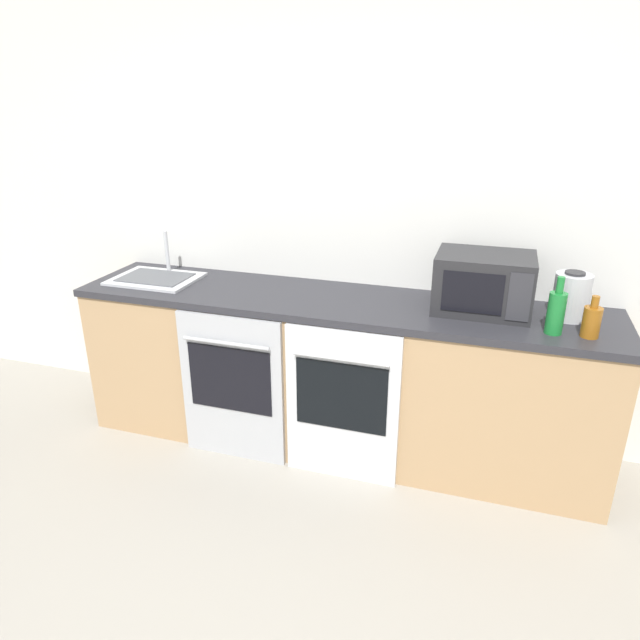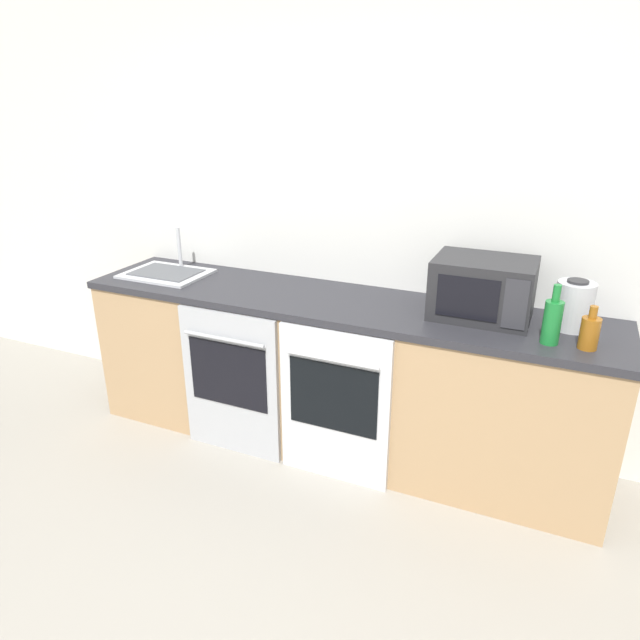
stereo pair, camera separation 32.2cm
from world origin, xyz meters
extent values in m
cube|color=silver|center=(0.00, 2.06, 1.30)|extent=(10.00, 0.06, 2.60)
cube|color=tan|center=(0.00, 1.72, 0.44)|extent=(2.97, 0.61, 0.88)
cube|color=#28282D|center=(0.00, 1.72, 0.90)|extent=(2.99, 0.64, 0.04)
cube|color=#A8AAAF|center=(-0.51, 1.40, 0.44)|extent=(0.61, 0.03, 0.87)
cube|color=black|center=(-0.51, 1.38, 0.51)|extent=(0.49, 0.01, 0.38)
cylinder|color=#A8AAAF|center=(-0.51, 1.36, 0.73)|extent=(0.50, 0.02, 0.02)
cube|color=silver|center=(0.13, 1.40, 0.44)|extent=(0.61, 0.03, 0.87)
cube|color=black|center=(0.13, 1.38, 0.51)|extent=(0.49, 0.01, 0.38)
cylinder|color=silver|center=(0.13, 1.36, 0.73)|extent=(0.50, 0.02, 0.02)
cube|color=#232326|center=(0.77, 1.78, 1.07)|extent=(0.49, 0.36, 0.30)
cube|color=black|center=(0.72, 1.60, 1.07)|extent=(0.29, 0.01, 0.20)
cube|color=#2D2D33|center=(0.94, 1.60, 1.07)|extent=(0.11, 0.01, 0.24)
cylinder|color=#19722D|center=(1.11, 1.57, 1.02)|extent=(0.08, 0.08, 0.20)
cylinder|color=#19722D|center=(1.11, 1.57, 1.16)|extent=(0.03, 0.03, 0.08)
cylinder|color=#8C5114|center=(1.27, 1.57, 0.99)|extent=(0.08, 0.08, 0.14)
cylinder|color=#8C5114|center=(1.27, 1.57, 1.09)|extent=(0.04, 0.04, 0.06)
cylinder|color=#B7BABF|center=(1.19, 1.79, 1.04)|extent=(0.18, 0.18, 0.23)
cylinder|color=#262628|center=(1.19, 1.79, 1.16)|extent=(0.10, 0.10, 0.01)
cube|color=#B7BABF|center=(-1.15, 1.72, 0.93)|extent=(0.50, 0.38, 0.01)
cube|color=#4C4F54|center=(-1.15, 1.72, 0.94)|extent=(0.40, 0.28, 0.01)
cylinder|color=#B7BABF|center=(-1.15, 1.87, 1.06)|extent=(0.02, 0.02, 0.25)
camera|label=1|loc=(0.81, -1.14, 1.98)|focal=32.00mm
camera|label=2|loc=(1.11, -1.02, 1.98)|focal=32.00mm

